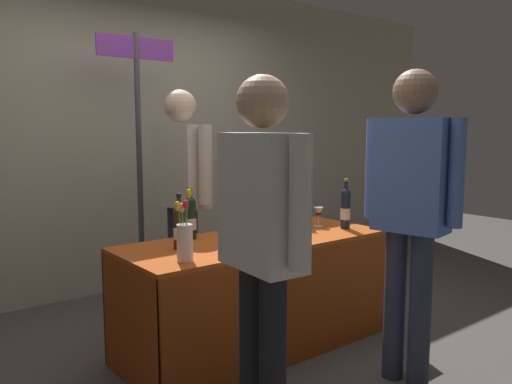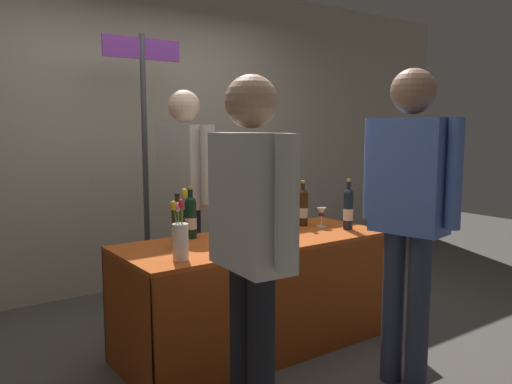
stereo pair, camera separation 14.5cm
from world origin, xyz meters
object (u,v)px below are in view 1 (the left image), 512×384
(featured_wine_bottle, at_px, (346,208))
(wine_glass_near_vendor, at_px, (253,224))
(tasting_table, at_px, (256,272))
(flower_vase, at_px, (185,238))
(display_bottle_0, at_px, (179,226))
(taster_foreground_right, at_px, (411,199))
(vendor_presenter, at_px, (182,182))
(wine_glass_mid, at_px, (319,212))
(booth_signpost, at_px, (139,138))

(featured_wine_bottle, distance_m, wine_glass_near_vendor, 0.70)
(tasting_table, height_order, flower_vase, flower_vase)
(display_bottle_0, bearing_deg, flower_vase, -114.30)
(taster_foreground_right, bearing_deg, tasting_table, 11.73)
(featured_wine_bottle, xyz_separation_m, taster_foreground_right, (-0.31, -0.75, 0.17))
(vendor_presenter, bearing_deg, display_bottle_0, -35.54)
(display_bottle_0, height_order, wine_glass_mid, display_bottle_0)
(wine_glass_mid, bearing_deg, flower_vase, -168.35)
(wine_glass_near_vendor, bearing_deg, booth_signpost, 101.61)
(flower_vase, height_order, taster_foreground_right, taster_foreground_right)
(vendor_presenter, xyz_separation_m, taster_foreground_right, (0.48, -1.65, 0.01))
(tasting_table, bearing_deg, flower_vase, -161.62)
(wine_glass_near_vendor, bearing_deg, taster_foreground_right, -68.52)
(wine_glass_mid, xyz_separation_m, booth_signpost, (-0.83, 1.16, 0.52))
(featured_wine_bottle, xyz_separation_m, flower_vase, (-1.34, -0.08, -0.02))
(booth_signpost, bearing_deg, wine_glass_near_vendor, -78.39)
(vendor_presenter, relative_size, taster_foreground_right, 0.98)
(booth_signpost, bearing_deg, wine_glass_mid, -54.47)
(wine_glass_near_vendor, xyz_separation_m, booth_signpost, (-0.24, 1.16, 0.54))
(tasting_table, relative_size, display_bottle_0, 5.41)
(booth_signpost, bearing_deg, vendor_presenter, -74.28)
(display_bottle_0, relative_size, flower_vase, 0.84)
(featured_wine_bottle, height_order, taster_foreground_right, taster_foreground_right)
(booth_signpost, bearing_deg, taster_foreground_right, -73.87)
(wine_glass_mid, relative_size, taster_foreground_right, 0.08)
(wine_glass_near_vendor, height_order, flower_vase, flower_vase)
(vendor_presenter, bearing_deg, tasting_table, 2.95)
(display_bottle_0, distance_m, wine_glass_mid, 1.14)
(wine_glass_mid, xyz_separation_m, vendor_presenter, (-0.71, 0.72, 0.21))
(taster_foreground_right, bearing_deg, vendor_presenter, 4.73)
(wine_glass_mid, bearing_deg, display_bottle_0, 179.62)
(featured_wine_bottle, relative_size, wine_glass_near_vendor, 2.88)
(vendor_presenter, bearing_deg, booth_signpost, -168.79)
(tasting_table, height_order, booth_signpost, booth_signpost)
(vendor_presenter, bearing_deg, featured_wine_bottle, 36.89)
(featured_wine_bottle, xyz_separation_m, vendor_presenter, (-0.79, 0.90, 0.16))
(display_bottle_0, distance_m, flower_vase, 0.29)
(wine_glass_near_vendor, height_order, booth_signpost, booth_signpost)
(vendor_presenter, bearing_deg, wine_glass_near_vendor, 4.53)
(featured_wine_bottle, bearing_deg, display_bottle_0, 171.39)
(wine_glass_near_vendor, xyz_separation_m, wine_glass_mid, (0.59, -0.00, 0.01))
(display_bottle_0, xyz_separation_m, vendor_presenter, (0.43, 0.71, 0.18))
(tasting_table, bearing_deg, featured_wine_bottle, -11.00)
(wine_glass_mid, bearing_deg, taster_foreground_right, -103.56)
(wine_glass_mid, height_order, flower_vase, flower_vase)
(featured_wine_bottle, distance_m, vendor_presenter, 1.21)
(wine_glass_mid, relative_size, flower_vase, 0.36)
(display_bottle_0, distance_m, vendor_presenter, 0.85)
(wine_glass_mid, bearing_deg, tasting_table, -175.94)
(wine_glass_near_vendor, bearing_deg, flower_vase, -158.57)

